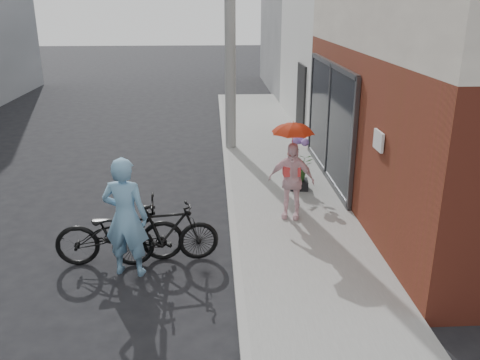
{
  "coord_description": "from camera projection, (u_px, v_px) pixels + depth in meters",
  "views": [
    {
      "loc": [
        0.61,
        -7.21,
        3.86
      ],
      "look_at": [
        1.04,
        0.54,
        1.1
      ],
      "focal_mm": 38.0,
      "sensor_mm": 36.0,
      "label": 1
    }
  ],
  "objects": [
    {
      "name": "ground",
      "position": [
        176.0,
        258.0,
        8.05
      ],
      "size": [
        80.0,
        80.0,
        0.0
      ],
      "primitive_type": "plane",
      "color": "black",
      "rests_on": "ground"
    },
    {
      "name": "sidewalk",
      "position": [
        289.0,
        204.0,
        10.02
      ],
      "size": [
        2.2,
        24.0,
        0.12
      ],
      "primitive_type": "cube",
      "color": "gray",
      "rests_on": "ground"
    },
    {
      "name": "curb",
      "position": [
        231.0,
        205.0,
        9.96
      ],
      "size": [
        0.12,
        24.0,
        0.12
      ],
      "primitive_type": "cube",
      "color": "#9E9E99",
      "rests_on": "ground"
    },
    {
      "name": "plaster_building",
      "position": [
        423.0,
        12.0,
        15.72
      ],
      "size": [
        8.0,
        6.0,
        7.0
      ],
      "primitive_type": "cube",
      "color": "silver",
      "rests_on": "ground"
    },
    {
      "name": "east_building_far",
      "position": [
        360.0,
        9.0,
        22.3
      ],
      "size": [
        8.0,
        8.0,
        7.0
      ],
      "primitive_type": "cube",
      "color": "slate",
      "rests_on": "ground"
    },
    {
      "name": "utility_pole",
      "position": [
        230.0,
        15.0,
        12.58
      ],
      "size": [
        0.28,
        0.28,
        7.0
      ],
      "primitive_type": "cylinder",
      "color": "#9E9E99",
      "rests_on": "ground"
    },
    {
      "name": "officer",
      "position": [
        126.0,
        217.0,
        7.31
      ],
      "size": [
        0.73,
        0.55,
        1.81
      ],
      "primitive_type": "imported",
      "rotation": [
        0.0,
        0.0,
        2.95
      ],
      "color": "#72A7CC",
      "rests_on": "ground"
    },
    {
      "name": "bike_left",
      "position": [
        120.0,
        232.0,
        7.77
      ],
      "size": [
        1.99,
        0.84,
        1.02
      ],
      "primitive_type": "imported",
      "rotation": [
        0.0,
        0.0,
        1.66
      ],
      "color": "black",
      "rests_on": "ground"
    },
    {
      "name": "bike_right",
      "position": [
        166.0,
        234.0,
        7.76
      ],
      "size": [
        1.68,
        0.7,
        0.98
      ],
      "primitive_type": "imported",
      "rotation": [
        0.0,
        0.0,
        1.73
      ],
      "color": "black",
      "rests_on": "ground"
    },
    {
      "name": "kimono_woman",
      "position": [
        291.0,
        181.0,
        9.05
      ],
      "size": [
        0.89,
        0.57,
        1.4
      ],
      "primitive_type": "imported",
      "rotation": [
        0.0,
        0.0,
        -0.3
      ],
      "color": "#FFD5DD",
      "rests_on": "sidewalk"
    },
    {
      "name": "parasol",
      "position": [
        293.0,
        125.0,
        8.71
      ],
      "size": [
        0.72,
        0.72,
        0.63
      ],
      "primitive_type": "imported",
      "color": "red",
      "rests_on": "kimono_woman"
    },
    {
      "name": "planter",
      "position": [
        299.0,
        184.0,
        10.62
      ],
      "size": [
        0.4,
        0.4,
        0.19
      ],
      "primitive_type": "cube",
      "rotation": [
        0.0,
        0.0,
        -0.11
      ],
      "color": "black",
      "rests_on": "sidewalk"
    },
    {
      "name": "potted_plant",
      "position": [
        300.0,
        167.0,
        10.49
      ],
      "size": [
        0.53,
        0.46,
        0.59
      ],
      "primitive_type": "imported",
      "color": "#2F5F26",
      "rests_on": "planter"
    }
  ]
}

